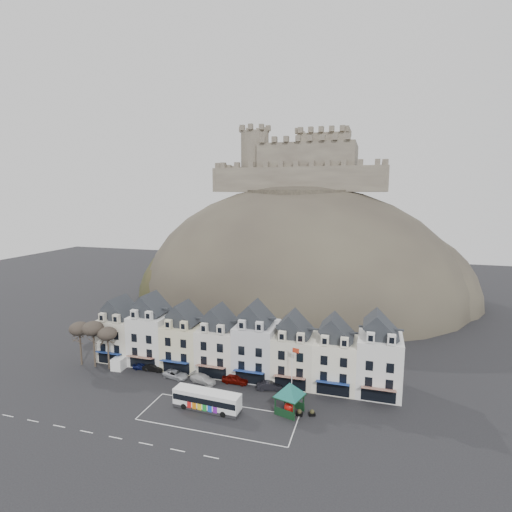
{
  "coord_description": "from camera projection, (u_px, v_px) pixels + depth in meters",
  "views": [
    {
      "loc": [
        22.3,
        -47.37,
        31.46
      ],
      "look_at": [
        0.82,
        24.0,
        19.8
      ],
      "focal_mm": 28.0,
      "sensor_mm": 36.0,
      "label": 1
    }
  ],
  "objects": [
    {
      "name": "car_black",
      "position": [
        153.0,
        367.0,
        71.5
      ],
      "size": [
        3.91,
        1.44,
        1.28
      ],
      "primitive_type": "imported",
      "rotation": [
        0.0,
        0.0,
        1.59
      ],
      "color": "black",
      "rests_on": "ground"
    },
    {
      "name": "car_maroon",
      "position": [
        235.0,
        379.0,
        66.82
      ],
      "size": [
        4.5,
        1.82,
        1.53
      ],
      "primitive_type": "imported",
      "rotation": [
        0.0,
        0.0,
        1.57
      ],
      "color": "#580905",
      "rests_on": "ground"
    },
    {
      "name": "car_charcoal",
      "position": [
        270.0,
        386.0,
        64.56
      ],
      "size": [
        4.38,
        2.41,
        1.37
      ],
      "primitive_type": "imported",
      "rotation": [
        0.0,
        0.0,
        1.82
      ],
      "color": "black",
      "rests_on": "ground"
    },
    {
      "name": "tree_left_far",
      "position": [
        79.0,
        329.0,
        73.15
      ],
      "size": [
        3.61,
        3.61,
        8.24
      ],
      "color": "#352A22",
      "rests_on": "ground"
    },
    {
      "name": "red_buoy",
      "position": [
        289.0,
        408.0,
        57.21
      ],
      "size": [
        1.56,
        1.56,
        1.93
      ],
      "rotation": [
        0.0,
        0.0,
        0.08
      ],
      "color": "black",
      "rests_on": "ground"
    },
    {
      "name": "castle",
      "position": [
        304.0,
        165.0,
        121.51
      ],
      "size": [
        50.2,
        22.2,
        22.0
      ],
      "color": "brown",
      "rests_on": "ground"
    },
    {
      "name": "townhouse_terrace",
      "position": [
        239.0,
        344.0,
        70.28
      ],
      "size": [
        54.4,
        9.35,
        11.8
      ],
      "color": "beige",
      "rests_on": "ground"
    },
    {
      "name": "flagpole",
      "position": [
        292.0,
        368.0,
        61.62
      ],
      "size": [
        1.19,
        0.33,
        8.38
      ],
      "rotation": [
        0.0,
        0.0,
        -0.22
      ],
      "color": "silver",
      "rests_on": "ground"
    },
    {
      "name": "car_silver",
      "position": [
        176.0,
        374.0,
        68.73
      ],
      "size": [
        4.76,
        2.84,
        1.26
      ],
      "primitive_type": "imported",
      "rotation": [
        0.0,
        0.0,
        1.39
      ],
      "color": "#B6B8BE",
      "rests_on": "ground"
    },
    {
      "name": "bus",
      "position": [
        207.0,
        399.0,
        58.54
      ],
      "size": [
        10.36,
        2.97,
        2.89
      ],
      "rotation": [
        0.0,
        0.0,
        -0.06
      ],
      "color": "#262628",
      "rests_on": "ground"
    },
    {
      "name": "car_navy",
      "position": [
        143.0,
        366.0,
        72.11
      ],
      "size": [
        3.77,
        1.86,
        1.24
      ],
      "primitive_type": "imported",
      "rotation": [
        0.0,
        0.0,
        1.68
      ],
      "color": "#0D1443",
      "rests_on": "ground"
    },
    {
      "name": "coach_bay_markings",
      "position": [
        218.0,
        418.0,
        56.64
      ],
      "size": [
        22.0,
        7.5,
        0.01
      ],
      "primitive_type": "cube",
      "color": "silver",
      "rests_on": "ground"
    },
    {
      "name": "tree_left_mid",
      "position": [
        93.0,
        329.0,
        72.24
      ],
      "size": [
        3.78,
        3.78,
        8.64
      ],
      "color": "#352A22",
      "rests_on": "ground"
    },
    {
      "name": "planter_west",
      "position": [
        312.0,
        413.0,
        57.05
      ],
      "size": [
        1.04,
        0.77,
        0.94
      ],
      "rotation": [
        0.0,
        0.0,
        0.36
      ],
      "color": "black",
      "rests_on": "ground"
    },
    {
      "name": "castle_hill",
      "position": [
        300.0,
        298.0,
        120.89
      ],
      "size": [
        100.0,
        76.0,
        68.0
      ],
      "color": "#342D28",
      "rests_on": "ground"
    },
    {
      "name": "ground",
      "position": [
        201.0,
        420.0,
        56.03
      ],
      "size": [
        300.0,
        300.0,
        0.0
      ],
      "primitive_type": "plane",
      "color": "black",
      "rests_on": "ground"
    },
    {
      "name": "car_white",
      "position": [
        203.0,
        379.0,
        67.0
      ],
      "size": [
        5.1,
        3.15,
        1.38
      ],
      "primitive_type": "imported",
      "rotation": [
        0.0,
        0.0,
        1.3
      ],
      "color": "silver",
      "rests_on": "ground"
    },
    {
      "name": "tree_left_near",
      "position": [
        107.0,
        334.0,
        71.5
      ],
      "size": [
        3.43,
        3.43,
        7.84
      ],
      "color": "#352A22",
      "rests_on": "ground"
    },
    {
      "name": "white_van",
      "position": [
        122.0,
        361.0,
        73.26
      ],
      "size": [
        2.3,
        4.77,
        2.13
      ],
      "rotation": [
        0.0,
        0.0,
        0.06
      ],
      "color": "white",
      "rests_on": "ground"
    },
    {
      "name": "planter_east",
      "position": [
        299.0,
        413.0,
        57.06
      ],
      "size": [
        0.97,
        0.68,
        0.97
      ],
      "rotation": [
        0.0,
        0.0,
        0.0
      ],
      "color": "black",
      "rests_on": "ground"
    },
    {
      "name": "bus_shelter",
      "position": [
        290.0,
        389.0,
        57.34
      ],
      "size": [
        7.03,
        7.03,
        4.66
      ],
      "rotation": [
        0.0,
        0.0,
        -0.29
      ],
      "color": "black",
      "rests_on": "ground"
    }
  ]
}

